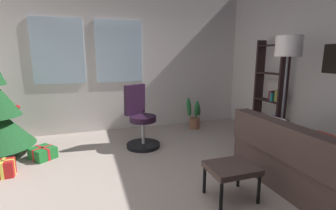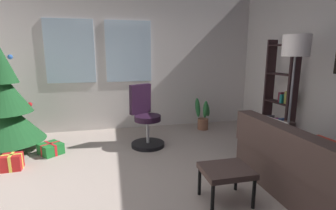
{
  "view_description": "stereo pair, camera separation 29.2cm",
  "coord_description": "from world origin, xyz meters",
  "px_view_note": "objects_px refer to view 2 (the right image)",
  "views": [
    {
      "loc": [
        -0.52,
        -2.37,
        1.52
      ],
      "look_at": [
        0.47,
        0.61,
        0.88
      ],
      "focal_mm": 26.29,
      "sensor_mm": 36.0,
      "label": 1
    },
    {
      "loc": [
        -0.24,
        -2.45,
        1.52
      ],
      "look_at": [
        0.47,
        0.61,
        0.88
      ],
      "focal_mm": 26.29,
      "sensor_mm": 36.0,
      "label": 2
    }
  ],
  "objects_px": {
    "couch": "(326,176)",
    "gift_box_red": "(12,162)",
    "floor_lamp": "(295,56)",
    "footstool": "(226,172)",
    "bookshelf": "(280,99)",
    "office_chair": "(146,122)",
    "potted_plant": "(203,116)",
    "holiday_tree": "(5,107)",
    "gift_box_green": "(51,149)"
  },
  "relations": [
    {
      "from": "office_chair",
      "to": "potted_plant",
      "type": "height_order",
      "value": "office_chair"
    },
    {
      "from": "potted_plant",
      "to": "floor_lamp",
      "type": "bearing_deg",
      "value": -74.0
    },
    {
      "from": "couch",
      "to": "bookshelf",
      "type": "height_order",
      "value": "bookshelf"
    },
    {
      "from": "potted_plant",
      "to": "office_chair",
      "type": "bearing_deg",
      "value": -151.25
    },
    {
      "from": "footstool",
      "to": "office_chair",
      "type": "distance_m",
      "value": 1.92
    },
    {
      "from": "couch",
      "to": "footstool",
      "type": "xyz_separation_m",
      "value": [
        -1.02,
        0.24,
        0.04
      ]
    },
    {
      "from": "footstool",
      "to": "bookshelf",
      "type": "height_order",
      "value": "bookshelf"
    },
    {
      "from": "office_chair",
      "to": "bookshelf",
      "type": "bearing_deg",
      "value": -10.35
    },
    {
      "from": "footstool",
      "to": "floor_lamp",
      "type": "xyz_separation_m",
      "value": [
        1.27,
        0.68,
        1.18
      ]
    },
    {
      "from": "gift_box_green",
      "to": "holiday_tree",
      "type": "bearing_deg",
      "value": 155.45
    },
    {
      "from": "footstool",
      "to": "holiday_tree",
      "type": "height_order",
      "value": "holiday_tree"
    },
    {
      "from": "couch",
      "to": "potted_plant",
      "type": "relative_size",
      "value": 2.86
    },
    {
      "from": "couch",
      "to": "gift_box_green",
      "type": "height_order",
      "value": "couch"
    },
    {
      "from": "holiday_tree",
      "to": "gift_box_red",
      "type": "bearing_deg",
      "value": -69.49
    },
    {
      "from": "gift_box_green",
      "to": "footstool",
      "type": "bearing_deg",
      "value": -40.76
    },
    {
      "from": "bookshelf",
      "to": "potted_plant",
      "type": "distance_m",
      "value": 1.56
    },
    {
      "from": "floor_lamp",
      "to": "holiday_tree",
      "type": "bearing_deg",
      "value": 160.54
    },
    {
      "from": "footstool",
      "to": "holiday_tree",
      "type": "relative_size",
      "value": 0.23
    },
    {
      "from": "couch",
      "to": "floor_lamp",
      "type": "height_order",
      "value": "floor_lamp"
    },
    {
      "from": "office_chair",
      "to": "bookshelf",
      "type": "xyz_separation_m",
      "value": [
        2.25,
        -0.41,
        0.38
      ]
    },
    {
      "from": "office_chair",
      "to": "bookshelf",
      "type": "distance_m",
      "value": 2.32
    },
    {
      "from": "bookshelf",
      "to": "floor_lamp",
      "type": "bearing_deg",
      "value": -118.88
    },
    {
      "from": "couch",
      "to": "potted_plant",
      "type": "distance_m",
      "value": 2.8
    },
    {
      "from": "gift_box_green",
      "to": "bookshelf",
      "type": "bearing_deg",
      "value": -5.75
    },
    {
      "from": "holiday_tree",
      "to": "gift_box_green",
      "type": "distance_m",
      "value": 0.98
    },
    {
      "from": "gift_box_red",
      "to": "office_chair",
      "type": "bearing_deg",
      "value": 14.76
    },
    {
      "from": "floor_lamp",
      "to": "footstool",
      "type": "bearing_deg",
      "value": -151.74
    },
    {
      "from": "holiday_tree",
      "to": "floor_lamp",
      "type": "distance_m",
      "value": 4.34
    },
    {
      "from": "gift_box_red",
      "to": "gift_box_green",
      "type": "bearing_deg",
      "value": 50.48
    },
    {
      "from": "office_chair",
      "to": "floor_lamp",
      "type": "xyz_separation_m",
      "value": [
        1.85,
        -1.15,
        1.1
      ]
    },
    {
      "from": "footstool",
      "to": "potted_plant",
      "type": "bearing_deg",
      "value": 73.98
    },
    {
      "from": "holiday_tree",
      "to": "potted_plant",
      "type": "xyz_separation_m",
      "value": [
        3.49,
        0.45,
        -0.46
      ]
    },
    {
      "from": "footstool",
      "to": "bookshelf",
      "type": "relative_size",
      "value": 0.28
    },
    {
      "from": "gift_box_green",
      "to": "floor_lamp",
      "type": "xyz_separation_m",
      "value": [
        3.35,
        -1.12,
        1.43
      ]
    },
    {
      "from": "holiday_tree",
      "to": "potted_plant",
      "type": "height_order",
      "value": "holiday_tree"
    },
    {
      "from": "holiday_tree",
      "to": "gift_box_red",
      "type": "xyz_separation_m",
      "value": [
        0.29,
        -0.77,
        -0.62
      ]
    },
    {
      "from": "potted_plant",
      "to": "gift_box_red",
      "type": "bearing_deg",
      "value": -159.17
    },
    {
      "from": "gift_box_green",
      "to": "office_chair",
      "type": "relative_size",
      "value": 0.42
    },
    {
      "from": "office_chair",
      "to": "potted_plant",
      "type": "distance_m",
      "value": 1.5
    },
    {
      "from": "floor_lamp",
      "to": "potted_plant",
      "type": "bearing_deg",
      "value": 106.0
    },
    {
      "from": "floor_lamp",
      "to": "office_chair",
      "type": "bearing_deg",
      "value": 148.15
    },
    {
      "from": "bookshelf",
      "to": "office_chair",
      "type": "bearing_deg",
      "value": 169.65
    },
    {
      "from": "couch",
      "to": "holiday_tree",
      "type": "height_order",
      "value": "holiday_tree"
    },
    {
      "from": "couch",
      "to": "gift_box_green",
      "type": "distance_m",
      "value": 3.71
    },
    {
      "from": "couch",
      "to": "office_chair",
      "type": "relative_size",
      "value": 1.75
    },
    {
      "from": "gift_box_green",
      "to": "potted_plant",
      "type": "distance_m",
      "value": 2.92
    },
    {
      "from": "office_chair",
      "to": "floor_lamp",
      "type": "relative_size",
      "value": 0.58
    },
    {
      "from": "footstool",
      "to": "holiday_tree",
      "type": "distance_m",
      "value": 3.49
    },
    {
      "from": "couch",
      "to": "gift_box_red",
      "type": "bearing_deg",
      "value": 155.78
    },
    {
      "from": "bookshelf",
      "to": "gift_box_red",
      "type": "bearing_deg",
      "value": -178.82
    }
  ]
}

